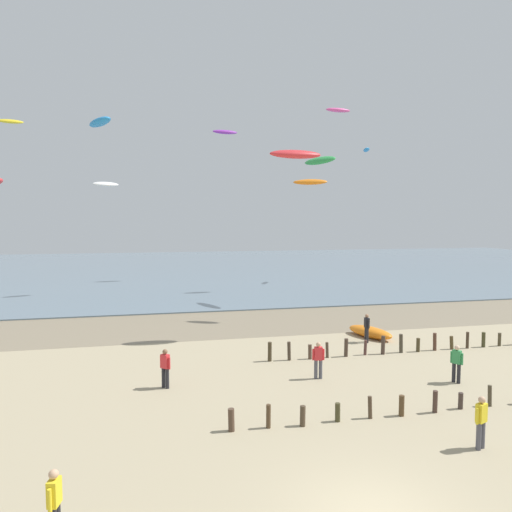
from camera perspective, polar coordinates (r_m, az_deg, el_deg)
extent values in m
cube|color=#84755B|center=(33.52, -3.19, -8.16)|extent=(120.00, 8.64, 0.01)
cube|color=slate|center=(72.17, -8.21, -1.41)|extent=(160.00, 70.00, 0.10)
cylinder|color=#4E3A2C|center=(17.20, -3.01, -19.22)|extent=(0.23, 0.23, 0.79)
cylinder|color=#4C3925|center=(17.40, 1.52, -18.84)|extent=(0.17, 0.16, 0.84)
cylinder|color=#4A3B2B|center=(17.64, 5.68, -18.72)|extent=(0.22, 0.23, 0.74)
cylinder|color=#403C23|center=(18.16, 9.87, -18.16)|extent=(0.19, 0.19, 0.68)
cylinder|color=#463728|center=(18.62, 13.65, -17.39)|extent=(0.17, 0.18, 0.83)
cylinder|color=#4D3923|center=(19.13, 17.23, -16.93)|extent=(0.20, 0.20, 0.78)
cylinder|color=#423029|center=(19.80, 20.89, -16.16)|extent=(0.20, 0.21, 0.86)
cylinder|color=#3D312C|center=(20.56, 23.55, -15.78)|extent=(0.19, 0.20, 0.64)
cylinder|color=#423B2B|center=(21.27, 26.47, -14.92)|extent=(0.16, 0.17, 0.83)
cylinder|color=#3E3422|center=(24.76, 1.68, -11.51)|extent=(0.21, 0.23, 1.00)
cylinder|color=#3E3327|center=(24.97, 4.03, -11.42)|extent=(0.20, 0.18, 0.97)
cylinder|color=#4B382B|center=(25.31, 6.56, -11.46)|extent=(0.20, 0.21, 0.77)
cylinder|color=#433628|center=(25.66, 8.62, -11.19)|extent=(0.18, 0.19, 0.83)
cylinder|color=#3F3228|center=(26.00, 10.87, -10.85)|extent=(0.21, 0.24, 0.98)
cylinder|color=#4B302C|center=(26.53, 13.12, -10.75)|extent=(0.19, 0.16, 0.82)
cylinder|color=#42332A|center=(26.89, 15.15, -10.38)|extent=(0.24, 0.25, 1.01)
cylinder|color=#3F382C|center=(27.45, 17.17, -10.08)|extent=(0.22, 0.21, 1.03)
cylinder|color=#423823|center=(27.95, 19.05, -10.15)|extent=(0.21, 0.20, 0.76)
cylinder|color=#4C3125|center=(28.51, 20.84, -9.68)|extent=(0.21, 0.20, 0.98)
cylinder|color=#493C23|center=(29.12, 22.62, -9.68)|extent=(0.23, 0.22, 0.76)
cylinder|color=#3D3023|center=(29.64, 24.25, -9.28)|extent=(0.19, 0.20, 0.96)
cylinder|color=#3E3C23|center=(30.32, 25.85, -9.11)|extent=(0.22, 0.21, 0.87)
cylinder|color=#423B29|center=(31.01, 27.41, -8.97)|extent=(0.21, 0.22, 0.78)
cylinder|color=#232328|center=(21.36, -10.70, -14.37)|extent=(0.16, 0.16, 0.88)
cylinder|color=#232328|center=(21.50, -11.15, -14.25)|extent=(0.16, 0.16, 0.88)
cube|color=red|center=(21.20, -10.95, -12.41)|extent=(0.41, 0.41, 0.60)
sphere|color=brown|center=(21.09, -10.97, -11.32)|extent=(0.22, 0.22, 0.22)
cylinder|color=red|center=(21.06, -10.46, -12.66)|extent=(0.09, 0.09, 0.52)
cylinder|color=red|center=(21.38, -11.44, -12.42)|extent=(0.09, 0.09, 0.52)
cylinder|color=#232328|center=(23.50, 22.84, -12.89)|extent=(0.16, 0.16, 0.88)
cylinder|color=#232328|center=(23.42, 23.36, -12.96)|extent=(0.16, 0.16, 0.88)
cube|color=#338C4C|center=(23.25, 23.16, -11.18)|extent=(0.38, 0.42, 0.60)
sphere|color=beige|center=(23.15, 23.19, -10.18)|extent=(0.22, 0.22, 0.22)
cylinder|color=#338C4C|center=(23.35, 22.60, -11.22)|extent=(0.09, 0.09, 0.52)
cylinder|color=#338C4C|center=(23.18, 23.71, -11.37)|extent=(0.09, 0.09, 0.52)
cube|color=yellow|center=(12.65, -23.27, -24.81)|extent=(0.29, 0.40, 0.60)
sphere|color=tan|center=(12.46, -23.33, -23.12)|extent=(0.22, 0.22, 0.22)
cylinder|color=yellow|center=(12.49, -23.73, -25.51)|extent=(0.09, 0.09, 0.52)
cylinder|color=yellow|center=(12.87, -22.81, -24.52)|extent=(0.09, 0.09, 0.52)
cylinder|color=#4C4C56|center=(22.37, 7.26, -13.46)|extent=(0.16, 0.16, 0.88)
cylinder|color=#4C4C56|center=(22.40, 7.83, -13.43)|extent=(0.16, 0.16, 0.88)
cube|color=red|center=(22.17, 7.57, -11.62)|extent=(0.39, 0.28, 0.60)
sphere|color=tan|center=(22.06, 7.58, -10.57)|extent=(0.22, 0.22, 0.22)
cylinder|color=red|center=(22.15, 6.94, -11.77)|extent=(0.09, 0.09, 0.52)
cylinder|color=red|center=(22.22, 8.19, -11.72)|extent=(0.09, 0.09, 0.52)
cylinder|color=#232328|center=(29.04, 13.34, -9.36)|extent=(0.16, 0.16, 0.88)
cylinder|color=#232328|center=(29.23, 13.17, -9.26)|extent=(0.16, 0.16, 0.88)
cube|color=black|center=(28.97, 13.28, -7.89)|extent=(0.24, 0.37, 0.60)
sphere|color=#9E7051|center=(28.89, 13.29, -7.07)|extent=(0.22, 0.22, 0.22)
cylinder|color=black|center=(28.76, 13.46, -8.08)|extent=(0.09, 0.09, 0.52)
cylinder|color=black|center=(29.20, 13.10, -7.89)|extent=(0.09, 0.09, 0.52)
cylinder|color=#4C4C56|center=(17.45, 25.38, -19.13)|extent=(0.16, 0.16, 0.88)
cylinder|color=#4C4C56|center=(17.63, 25.75, -18.90)|extent=(0.16, 0.16, 0.88)
cube|color=yellow|center=(17.26, 25.65, -16.75)|extent=(0.42, 0.34, 0.60)
sphere|color=tan|center=(17.12, 25.70, -15.44)|extent=(0.22, 0.22, 0.22)
cylinder|color=yellow|center=(17.08, 25.24, -17.14)|extent=(0.09, 0.09, 0.52)
cylinder|color=yellow|center=(17.48, 26.04, -16.67)|extent=(0.09, 0.09, 0.52)
ellipsoid|color=orange|center=(30.43, 13.66, -8.94)|extent=(2.36, 3.51, 0.66)
ellipsoid|color=white|center=(47.69, -17.75, 8.29)|extent=(2.62, 1.70, 0.68)
ellipsoid|color=green|center=(41.43, 7.74, 11.38)|extent=(2.66, 3.72, 1.00)
ellipsoid|color=red|center=(29.36, 4.80, 12.19)|extent=(3.23, 1.15, 0.78)
ellipsoid|color=#2384D1|center=(37.90, -18.40, 15.15)|extent=(2.51, 3.67, 0.73)
ellipsoid|color=#E54C99|center=(50.62, 9.91, 17.02)|extent=(2.72, 1.10, 0.54)
ellipsoid|color=yellow|center=(54.29, -27.63, 14.26)|extent=(2.54, 1.37, 0.62)
ellipsoid|color=#2384D1|center=(57.45, 13.24, 12.42)|extent=(1.69, 2.37, 0.55)
ellipsoid|color=orange|center=(34.77, 6.58, 8.90)|extent=(2.61, 1.79, 0.56)
ellipsoid|color=purple|center=(58.08, -3.78, 14.76)|extent=(3.14, 1.43, 0.69)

